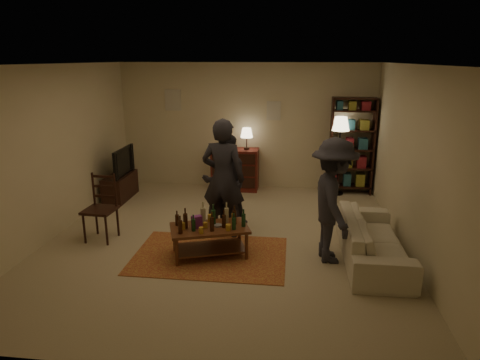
% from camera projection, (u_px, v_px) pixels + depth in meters
% --- Properties ---
extents(floor, '(6.00, 6.00, 0.00)m').
position_uv_depth(floor, '(225.00, 240.00, 6.80)').
color(floor, '#C6B793').
rests_on(floor, ground).
extents(room_shell, '(6.00, 6.00, 6.00)m').
position_uv_depth(room_shell, '(216.00, 105.00, 9.22)').
color(room_shell, beige).
rests_on(room_shell, ground).
extents(rug, '(2.20, 1.50, 0.01)m').
position_uv_depth(rug, '(210.00, 255.00, 6.25)').
color(rug, maroon).
rests_on(rug, ground).
extents(coffee_table, '(1.24, 0.93, 0.79)m').
position_uv_depth(coffee_table, '(209.00, 230.00, 6.14)').
color(coffee_table, brown).
rests_on(coffee_table, ground).
extents(dining_chair, '(0.49, 0.49, 1.06)m').
position_uv_depth(dining_chair, '(102.00, 205.00, 6.72)').
color(dining_chair, black).
rests_on(dining_chair, ground).
extents(tv_stand, '(0.40, 1.00, 1.06)m').
position_uv_depth(tv_stand, '(120.00, 180.00, 8.70)').
color(tv_stand, black).
rests_on(tv_stand, ground).
extents(dresser, '(1.00, 0.50, 1.36)m').
position_uv_depth(dresser, '(235.00, 168.00, 9.28)').
color(dresser, maroon).
rests_on(dresser, ground).
extents(bookshelf, '(0.90, 0.34, 2.02)m').
position_uv_depth(bookshelf, '(352.00, 145.00, 8.90)').
color(bookshelf, black).
rests_on(bookshelf, ground).
extents(floor_lamp, '(0.36, 0.36, 1.64)m').
position_uv_depth(floor_lamp, '(340.00, 129.00, 8.71)').
color(floor_lamp, black).
rests_on(floor_lamp, ground).
extents(sofa, '(0.81, 2.08, 0.61)m').
position_uv_depth(sofa, '(373.00, 239.00, 6.08)').
color(sofa, beige).
rests_on(sofa, ground).
extents(person_left, '(0.76, 0.56, 1.91)m').
position_uv_depth(person_left, '(223.00, 179.00, 6.73)').
color(person_left, '#222128').
rests_on(person_left, ground).
extents(person_right, '(0.91, 0.80, 1.60)m').
position_uv_depth(person_right, '(225.00, 181.00, 7.14)').
color(person_right, '#222128').
rests_on(person_right, ground).
extents(person_by_sofa, '(0.82, 1.22, 1.76)m').
position_uv_depth(person_by_sofa, '(333.00, 201.00, 5.90)').
color(person_by_sofa, '#2A2A32').
rests_on(person_by_sofa, ground).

